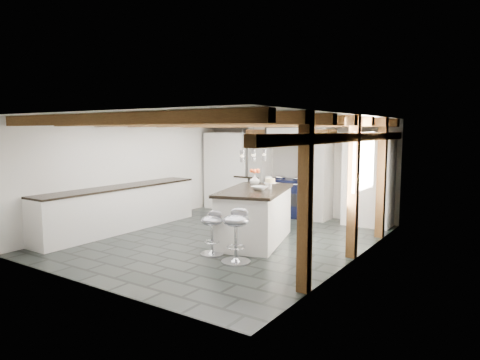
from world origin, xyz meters
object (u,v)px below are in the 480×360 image
Objects in this scene: range_cooker at (289,197)px; bar_stool_far at (212,227)px; kitchen_island at (255,215)px; bar_stool_near at (236,229)px.

bar_stool_far is at bearing -83.00° from range_cooker.
kitchen_island is 1.33m from bar_stool_near.
bar_stool_near is at bearing -23.78° from bar_stool_far.
bar_stool_far is (0.44, -3.62, -0.01)m from range_cooker.
range_cooker is 2.57m from kitchen_island.
range_cooker is at bearing 87.11° from bar_stool_far.
range_cooker reaches higher than bar_stool_far.
range_cooker is 1.35× the size of bar_stool_far.
range_cooker reaches higher than bar_stool_near.
bar_stool_near is at bearing -87.41° from kitchen_island.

